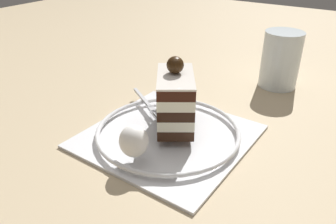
# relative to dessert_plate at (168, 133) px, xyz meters

# --- Properties ---
(ground_plane) EXTENTS (2.40, 2.40, 0.00)m
(ground_plane) POSITION_rel_dessert_plate_xyz_m (0.01, 0.02, -0.01)
(ground_plane) COLOR tan
(dessert_plate) EXTENTS (0.25, 0.25, 0.02)m
(dessert_plate) POSITION_rel_dessert_plate_xyz_m (0.00, 0.00, 0.00)
(dessert_plate) COLOR white
(dessert_plate) RESTS_ON ground_plane
(cake_slice) EXTENTS (0.10, 0.12, 0.11)m
(cake_slice) POSITION_rel_dessert_plate_xyz_m (0.00, 0.02, 0.05)
(cake_slice) COLOR black
(cake_slice) RESTS_ON dessert_plate
(whipped_cream_dollop) EXTENTS (0.04, 0.04, 0.05)m
(whipped_cream_dollop) POSITION_rel_dessert_plate_xyz_m (-0.00, -0.09, 0.03)
(whipped_cream_dollop) COLOR white
(whipped_cream_dollop) RESTS_ON dessert_plate
(fork) EXTENTS (0.11, 0.08, 0.00)m
(fork) POSITION_rel_dessert_plate_xyz_m (-0.08, 0.05, 0.01)
(fork) COLOR silver
(fork) RESTS_ON dessert_plate
(drink_glass_near) EXTENTS (0.08, 0.08, 0.12)m
(drink_glass_near) POSITION_rel_dessert_plate_xyz_m (0.08, 0.30, 0.04)
(drink_glass_near) COLOR silver
(drink_glass_near) RESTS_ON ground_plane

